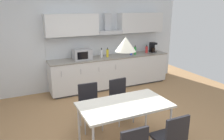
{
  "coord_description": "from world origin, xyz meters",
  "views": [
    {
      "loc": [
        -1.58,
        -3.43,
        2.29
      ],
      "look_at": [
        0.29,
        0.57,
        1.0
      ],
      "focal_mm": 35.0,
      "sensor_mm": 36.0,
      "label": 1
    }
  ],
  "objects_px": {
    "bottle_red": "(147,49)",
    "dining_table": "(124,106)",
    "chair_far_left": "(90,102)",
    "pendant_lamp": "(126,44)",
    "bottle_yellow": "(107,53)",
    "chair_far_right": "(120,96)",
    "bottle_white": "(102,53)",
    "coffee_maker": "(153,47)",
    "chair_near_right": "(172,136)",
    "microwave": "(82,54)",
    "bottle_blue": "(131,52)",
    "bottle_green": "(135,51)"
  },
  "relations": [
    {
      "from": "coffee_maker",
      "to": "chair_near_right",
      "type": "distance_m",
      "value": 4.13
    },
    {
      "from": "coffee_maker",
      "to": "dining_table",
      "type": "relative_size",
      "value": 0.2
    },
    {
      "from": "chair_far_right",
      "to": "chair_far_left",
      "type": "height_order",
      "value": "same"
    },
    {
      "from": "microwave",
      "to": "bottle_blue",
      "type": "relative_size",
      "value": 2.16
    },
    {
      "from": "bottle_red",
      "to": "dining_table",
      "type": "xyz_separation_m",
      "value": [
        -2.21,
        -2.68,
        -0.31
      ]
    },
    {
      "from": "microwave",
      "to": "coffee_maker",
      "type": "bearing_deg",
      "value": 0.65
    },
    {
      "from": "chair_far_left",
      "to": "chair_near_right",
      "type": "xyz_separation_m",
      "value": [
        0.66,
        -1.59,
        0.0
      ]
    },
    {
      "from": "chair_far_left",
      "to": "bottle_green",
      "type": "bearing_deg",
      "value": 41.12
    },
    {
      "from": "coffee_maker",
      "to": "dining_table",
      "type": "distance_m",
      "value": 3.67
    },
    {
      "from": "bottle_white",
      "to": "bottle_yellow",
      "type": "height_order",
      "value": "bottle_white"
    },
    {
      "from": "coffee_maker",
      "to": "bottle_yellow",
      "type": "bearing_deg",
      "value": -178.57
    },
    {
      "from": "dining_table",
      "to": "chair_far_left",
      "type": "bearing_deg",
      "value": 112.57
    },
    {
      "from": "bottle_white",
      "to": "chair_far_left",
      "type": "xyz_separation_m",
      "value": [
        -1.04,
        -1.89,
        -0.49
      ]
    },
    {
      "from": "bottle_yellow",
      "to": "chair_near_right",
      "type": "bearing_deg",
      "value": -99.03
    },
    {
      "from": "bottle_green",
      "to": "bottle_red",
      "type": "relative_size",
      "value": 1.1
    },
    {
      "from": "bottle_white",
      "to": "chair_far_right",
      "type": "height_order",
      "value": "bottle_white"
    },
    {
      "from": "chair_far_right",
      "to": "pendant_lamp",
      "type": "bearing_deg",
      "value": -112.41
    },
    {
      "from": "microwave",
      "to": "dining_table",
      "type": "relative_size",
      "value": 0.32
    },
    {
      "from": "bottle_red",
      "to": "pendant_lamp",
      "type": "bearing_deg",
      "value": -129.52
    },
    {
      "from": "pendant_lamp",
      "to": "chair_far_left",
      "type": "bearing_deg",
      "value": 112.57
    },
    {
      "from": "coffee_maker",
      "to": "chair_near_right",
      "type": "bearing_deg",
      "value": -121.17
    },
    {
      "from": "dining_table",
      "to": "chair_near_right",
      "type": "bearing_deg",
      "value": -67.26
    },
    {
      "from": "bottle_green",
      "to": "bottle_blue",
      "type": "relative_size",
      "value": 1.2
    },
    {
      "from": "bottle_white",
      "to": "dining_table",
      "type": "xyz_separation_m",
      "value": [
        -0.71,
        -2.69,
        -0.31
      ]
    },
    {
      "from": "bottle_yellow",
      "to": "chair_far_right",
      "type": "distance_m",
      "value": 2.02
    },
    {
      "from": "bottle_red",
      "to": "dining_table",
      "type": "relative_size",
      "value": 0.16
    },
    {
      "from": "coffee_maker",
      "to": "bottle_yellow",
      "type": "relative_size",
      "value": 1.15
    },
    {
      "from": "bottle_yellow",
      "to": "pendant_lamp",
      "type": "distance_m",
      "value": 2.9
    },
    {
      "from": "dining_table",
      "to": "bottle_blue",
      "type": "bearing_deg",
      "value": 58.13
    },
    {
      "from": "coffee_maker",
      "to": "dining_table",
      "type": "height_order",
      "value": "coffee_maker"
    },
    {
      "from": "chair_near_right",
      "to": "dining_table",
      "type": "bearing_deg",
      "value": 112.74
    },
    {
      "from": "chair_far_right",
      "to": "bottle_blue",
      "type": "bearing_deg",
      "value": 54.54
    },
    {
      "from": "bottle_white",
      "to": "chair_far_right",
      "type": "xyz_separation_m",
      "value": [
        -0.38,
        -1.89,
        -0.49
      ]
    },
    {
      "from": "microwave",
      "to": "bottle_blue",
      "type": "xyz_separation_m",
      "value": [
        1.49,
        -0.05,
        -0.05
      ]
    },
    {
      "from": "microwave",
      "to": "chair_near_right",
      "type": "relative_size",
      "value": 0.55
    },
    {
      "from": "bottle_green",
      "to": "bottle_red",
      "type": "distance_m",
      "value": 0.45
    },
    {
      "from": "bottle_yellow",
      "to": "dining_table",
      "type": "distance_m",
      "value": 2.83
    },
    {
      "from": "chair_far_left",
      "to": "pendant_lamp",
      "type": "distance_m",
      "value": 1.49
    },
    {
      "from": "microwave",
      "to": "bottle_blue",
      "type": "height_order",
      "value": "microwave"
    },
    {
      "from": "bottle_blue",
      "to": "pendant_lamp",
      "type": "relative_size",
      "value": 0.7
    },
    {
      "from": "chair_near_right",
      "to": "pendant_lamp",
      "type": "xyz_separation_m",
      "value": [
        -0.33,
        0.8,
        1.21
      ]
    },
    {
      "from": "chair_far_right",
      "to": "coffee_maker",
      "type": "bearing_deg",
      "value": 42.0
    },
    {
      "from": "coffee_maker",
      "to": "bottle_yellow",
      "type": "xyz_separation_m",
      "value": [
        -1.57,
        -0.04,
        -0.04
      ]
    },
    {
      "from": "bottle_blue",
      "to": "microwave",
      "type": "bearing_deg",
      "value": 178.13
    },
    {
      "from": "microwave",
      "to": "bottle_green",
      "type": "bearing_deg",
      "value": -2.06
    },
    {
      "from": "microwave",
      "to": "dining_table",
      "type": "height_order",
      "value": "microwave"
    },
    {
      "from": "bottle_red",
      "to": "pendant_lamp",
      "type": "xyz_separation_m",
      "value": [
        -2.21,
        -2.68,
        0.73
      ]
    },
    {
      "from": "bottle_yellow",
      "to": "chair_near_right",
      "type": "relative_size",
      "value": 0.3
    },
    {
      "from": "coffee_maker",
      "to": "pendant_lamp",
      "type": "height_order",
      "value": "pendant_lamp"
    },
    {
      "from": "bottle_yellow",
      "to": "chair_near_right",
      "type": "distance_m",
      "value": 3.54
    }
  ]
}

